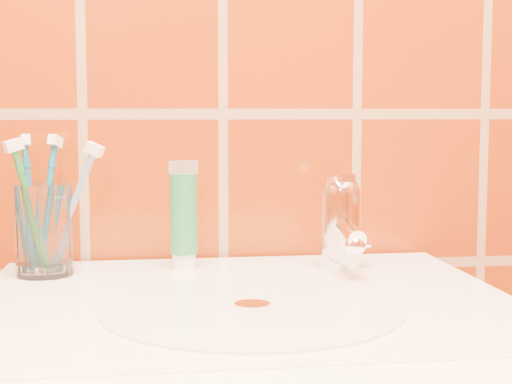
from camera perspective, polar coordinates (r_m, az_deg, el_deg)
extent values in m
cube|color=white|center=(0.85, -0.73, -12.91)|extent=(0.56, 0.46, 0.16)
cylinder|color=silver|center=(0.78, -0.28, -8.38)|extent=(0.30, 0.30, 0.00)
cylinder|color=white|center=(0.78, -0.28, -8.23)|extent=(0.04, 0.04, 0.00)
cylinder|color=white|center=(0.97, -15.19, -2.69)|extent=(0.08, 0.08, 0.11)
cylinder|color=white|center=(0.98, -5.26, -5.03)|extent=(0.03, 0.03, 0.02)
cylinder|color=#196937|center=(0.97, -5.29, -1.58)|extent=(0.03, 0.03, 0.10)
cube|color=beige|center=(0.97, -5.32, 1.81)|extent=(0.04, 0.00, 0.02)
cylinder|color=white|center=(0.98, 6.15, -2.84)|extent=(0.05, 0.05, 0.09)
sphere|color=white|center=(0.97, 6.18, -0.07)|extent=(0.05, 0.05, 0.05)
cylinder|color=white|center=(0.94, 6.72, -2.73)|extent=(0.02, 0.09, 0.03)
cube|color=white|center=(0.96, 6.36, 0.93)|extent=(0.02, 0.06, 0.01)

